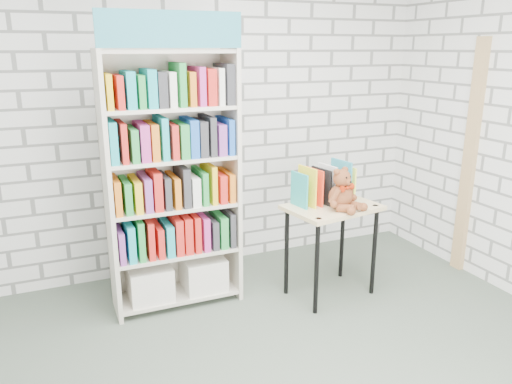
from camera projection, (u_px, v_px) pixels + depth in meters
name	position (u px, v px, depth m)	size (l,w,h in m)	color
room_shell	(301.00, 93.00, 2.57)	(4.52, 4.02, 2.81)	silver
bookshelf	(172.00, 180.00, 3.83)	(1.00, 0.39, 2.25)	beige
display_table	(332.00, 218.00, 4.06)	(0.80, 0.62, 0.78)	#DCC184
table_books	(324.00, 184.00, 4.08)	(0.54, 0.30, 0.30)	teal
teddy_bear	(343.00, 193.00, 3.90)	(0.31, 0.30, 0.33)	brown
door_trim	(469.00, 159.00, 4.45)	(0.05, 0.12, 2.10)	tan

